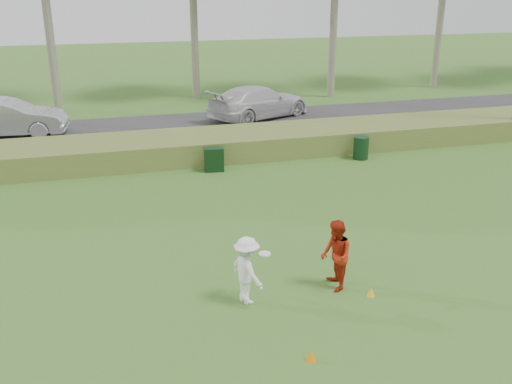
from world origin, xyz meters
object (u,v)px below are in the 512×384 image
object	(u,v)px
cone_yellow	(371,292)
car_mid	(7,118)
cone_orange	(311,356)
player_red	(336,256)
utility_cabinet	(214,159)
car_right	(259,102)
player_white	(247,270)
trash_bin	(361,148)

from	to	relation	value
cone_yellow	car_mid	distance (m)	19.67
cone_orange	car_mid	size ratio (longest dim) A/B	0.04
player_red	cone_yellow	world-z (taller)	player_red
utility_cabinet	car_right	xyz separation A→B (m)	(4.00, 7.89, 0.44)
cone_orange	car_mid	bearing A→B (deg)	111.18
player_white	car_mid	xyz separation A→B (m)	(-6.77, 16.67, 0.13)
car_right	cone_yellow	bearing A→B (deg)	147.11
trash_bin	cone_yellow	bearing A→B (deg)	-114.29
player_white	player_red	xyz separation A→B (m)	(2.10, 0.03, 0.06)
player_white	car_right	world-z (taller)	car_right
cone_yellow	car_right	size ratio (longest dim) A/B	0.04
cone_orange	trash_bin	distance (m)	13.38
player_red	car_mid	world-z (taller)	car_mid
trash_bin	car_mid	xyz separation A→B (m)	(-13.95, 7.38, 0.46)
utility_cabinet	trash_bin	distance (m)	5.97
cone_orange	car_right	world-z (taller)	car_right
cone_yellow	utility_cabinet	xyz separation A→B (m)	(-1.54, 9.87, 0.34)
player_white	trash_bin	size ratio (longest dim) A/B	1.72
trash_bin	player_white	bearing A→B (deg)	-127.71
cone_orange	car_right	bearing A→B (deg)	76.75
cone_yellow	trash_bin	size ratio (longest dim) A/B	0.23
utility_cabinet	player_white	bearing A→B (deg)	-90.64
player_red	trash_bin	size ratio (longest dim) A/B	1.84
car_mid	car_right	bearing A→B (deg)	-81.32
player_white	player_red	bearing A→B (deg)	-109.34
player_white	player_red	distance (m)	2.10
trash_bin	utility_cabinet	bearing A→B (deg)	179.41
cone_orange	player_white	bearing A→B (deg)	104.26
player_red	cone_yellow	distance (m)	1.13
player_white	utility_cabinet	world-z (taller)	player_white
cone_orange	utility_cabinet	distance (m)	11.73
trash_bin	car_right	distance (m)	8.20
utility_cabinet	car_mid	distance (m)	10.84
cone_orange	trash_bin	size ratio (longest dim) A/B	0.25
player_red	cone_orange	world-z (taller)	player_red
player_white	cone_orange	size ratio (longest dim) A/B	6.74
cone_orange	utility_cabinet	bearing A→B (deg)	87.02
cone_orange	utility_cabinet	size ratio (longest dim) A/B	0.26
player_red	cone_orange	xyz separation A→B (m)	(-1.50, -2.40, -0.72)
player_red	utility_cabinet	size ratio (longest dim) A/B	1.87
player_red	car_right	distance (m)	17.48
player_white	car_mid	distance (m)	17.99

